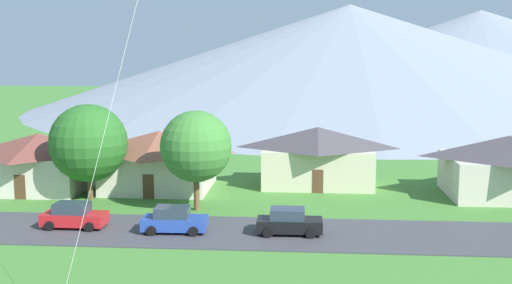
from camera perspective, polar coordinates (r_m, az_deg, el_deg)
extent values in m
cube|color=#424247|center=(41.22, -1.58, -8.24)|extent=(160.00, 7.47, 0.08)
cone|color=gray|center=(167.70, 19.65, 7.50)|extent=(129.91, 129.91, 22.12)
cone|color=gray|center=(135.10, 8.47, 7.73)|extent=(132.54, 132.54, 21.66)
cube|color=beige|center=(55.09, 21.99, -2.95)|extent=(9.69, 7.86, 3.24)
pyramid|color=#474247|center=(54.69, 22.13, -0.37)|extent=(10.46, 8.49, 1.78)
cube|color=beige|center=(54.62, -8.78, -2.54)|extent=(8.72, 7.87, 3.24)
pyramid|color=brown|center=(54.22, -8.84, 0.07)|extent=(9.41, 8.50, 1.78)
cube|color=brown|center=(50.98, -9.79, -4.04)|extent=(0.90, 0.06, 2.00)
cube|color=beige|center=(55.38, 5.62, -2.27)|extent=(9.55, 6.04, 3.37)
pyramid|color=#474247|center=(54.97, 5.66, 0.41)|extent=(10.32, 6.52, 1.85)
cube|color=brown|center=(52.53, 5.67, -3.60)|extent=(0.90, 0.06, 2.00)
cube|color=beige|center=(56.90, -19.09, -2.52)|extent=(8.16, 7.76, 3.13)
pyramid|color=brown|center=(56.52, -19.21, -0.10)|extent=(8.81, 8.39, 1.72)
cube|color=brown|center=(53.53, -20.73, -3.87)|extent=(0.90, 0.06, 2.00)
cylinder|color=brown|center=(46.87, -5.44, -4.52)|extent=(0.44, 0.44, 2.83)
sphere|color=#3D7F33|center=(46.24, -5.49, -0.39)|extent=(5.31, 5.31, 5.31)
cylinder|color=brown|center=(51.83, -14.90, -3.86)|extent=(0.44, 0.44, 2.25)
sphere|color=#286623|center=(51.24, -15.04, -0.08)|extent=(6.19, 6.19, 6.19)
cube|color=#2847A8|center=(41.32, -7.42, -7.34)|extent=(4.25, 1.92, 0.80)
cube|color=#2D3847|center=(41.16, -7.64, -6.34)|extent=(2.25, 1.65, 0.68)
cylinder|color=black|center=(42.06, -5.36, -7.42)|extent=(0.65, 0.26, 0.64)
cylinder|color=black|center=(40.31, -5.74, -8.12)|extent=(0.65, 0.26, 0.64)
cylinder|color=black|center=(42.53, -8.99, -7.32)|extent=(0.65, 0.26, 0.64)
cylinder|color=black|center=(40.80, -9.53, -8.00)|extent=(0.65, 0.26, 0.64)
cube|color=red|center=(43.75, -16.23, -6.73)|extent=(4.23, 1.87, 0.80)
cube|color=#2D3847|center=(43.63, -16.45, -5.77)|extent=(2.23, 1.62, 0.68)
cylinder|color=black|center=(44.18, -14.13, -6.88)|extent=(0.64, 0.25, 0.64)
cylinder|color=black|center=(42.52, -14.97, -7.50)|extent=(0.64, 0.25, 0.64)
cylinder|color=black|center=(45.15, -17.38, -6.68)|extent=(0.64, 0.25, 0.64)
cylinder|color=black|center=(43.52, -18.33, -7.28)|extent=(0.64, 0.25, 0.64)
cube|color=black|center=(40.63, 3.09, -7.55)|extent=(4.22, 1.85, 0.80)
cube|color=#2D3847|center=(40.44, 2.88, -6.54)|extent=(2.22, 1.61, 0.68)
cylinder|color=black|center=(41.60, 4.98, -7.60)|extent=(0.64, 0.25, 0.64)
cylinder|color=black|center=(39.83, 5.03, -8.32)|extent=(0.64, 0.25, 0.64)
cylinder|color=black|center=(41.63, 1.23, -7.55)|extent=(0.64, 0.25, 0.64)
cylinder|color=black|center=(39.87, 1.11, -8.27)|extent=(0.64, 0.25, 0.64)
cylinder|color=silver|center=(27.53, -13.44, 1.75)|extent=(2.98, 4.05, 14.34)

